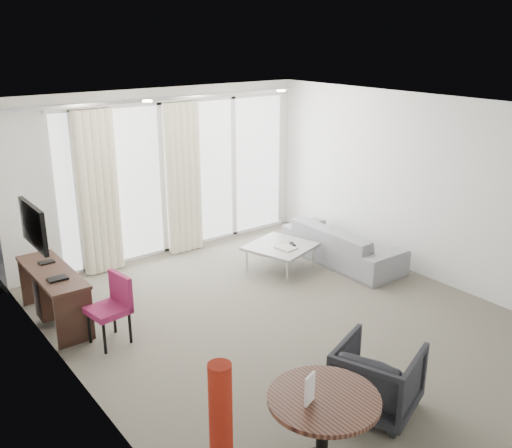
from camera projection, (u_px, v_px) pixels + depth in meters
floor at (285, 321)px, 7.04m from camera, size 5.00×6.00×0.00m
ceiling at (289, 108)px, 6.21m from camera, size 5.00×6.00×0.00m
wall_left at (77, 273)px, 5.20m from camera, size 0.00×6.00×2.60m
wall_right at (423, 187)px, 8.05m from camera, size 0.00×6.00×2.60m
window_panel at (181, 176)px, 9.09m from camera, size 4.00×0.02×2.38m
window_frame at (182, 176)px, 9.08m from camera, size 4.10×0.06×2.44m
curtain_left at (99, 193)px, 8.14m from camera, size 0.60×0.20×2.38m
curtain_right at (184, 179)px, 8.94m from camera, size 0.60×0.20×2.38m
curtain_track at (166, 99)px, 8.39m from camera, size 4.80×0.04×0.04m
downlight_a at (147, 101)px, 6.91m from camera, size 0.12×0.12×0.02m
downlight_b at (281, 91)px, 8.11m from camera, size 0.12×0.12×0.02m
desk at (55, 296)px, 6.92m from camera, size 0.45×1.44×0.68m
tv at (33, 226)px, 6.31m from camera, size 0.05×0.80×0.50m
desk_chair at (108, 311)px, 6.42m from camera, size 0.49×0.47×0.81m
round_table at (322, 435)px, 4.52m from camera, size 0.91×0.91×0.71m
menu_card at (309, 402)px, 4.33m from camera, size 0.13×0.07×0.25m
red_lamp at (221, 447)px, 3.95m from camera, size 0.35×0.35×1.32m
tub_armchair at (377, 378)px, 5.29m from camera, size 0.95×0.93×0.67m
coffee_table at (280, 258)px, 8.49m from camera, size 1.09×1.09×0.39m
remote at (293, 247)px, 8.46m from camera, size 0.10×0.16×0.02m
magazine at (286, 250)px, 8.32m from camera, size 0.27×0.32×0.02m
sofa at (342, 244)px, 8.77m from camera, size 0.78×2.00×0.58m
terrace_slab at (144, 226)px, 10.64m from camera, size 5.60×3.00×0.12m
rattan_chair_a at (179, 203)px, 10.30m from camera, size 0.75×0.75×0.88m
rattan_chair_b at (206, 178)px, 12.00m from camera, size 0.71×0.71×0.91m
rattan_table at (203, 213)px, 10.43m from camera, size 0.59×0.59×0.49m
balustrade at (110, 182)px, 11.56m from camera, size 5.50×0.06×1.05m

